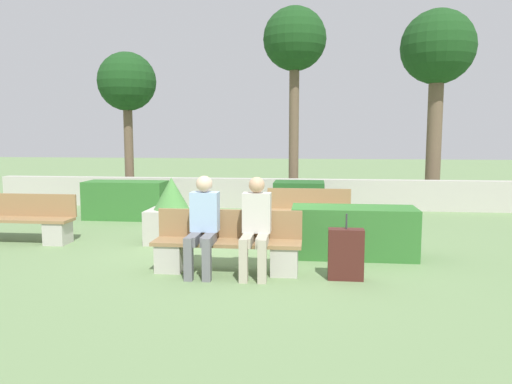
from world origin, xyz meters
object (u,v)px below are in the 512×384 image
Objects in this scene: suitcase at (346,254)px; tree_center_right at (438,53)px; person_seated_woman at (203,220)px; tree_center_left at (295,44)px; person_seated_man at (256,222)px; bench_right_side at (19,224)px; planter_corner_left at (172,214)px; tree_leftmost at (127,84)px; bench_left_side at (309,217)px; bench_front at (227,248)px.

suitcase is 8.99m from tree_center_right.
tree_center_left is at bearing 82.64° from person_seated_woman.
person_seated_woman is (-0.72, 0.00, 0.01)m from person_seated_man.
tree_center_left is at bearing 61.74° from bench_right_side.
tree_center_left reaches higher than planter_corner_left.
tree_leftmost is (-2.66, 5.05, 2.74)m from planter_corner_left.
person_seated_woman is 1.16× the size of planter_corner_left.
tree_leftmost is (0.01, 5.37, 2.92)m from bench_right_side.
tree_center_right is at bearing 46.27° from bench_right_side.
planter_corner_left is (-2.38, -1.09, 0.19)m from bench_left_side.
tree_center_left is at bearing 70.40° from planter_corner_left.
person_seated_man is at bearing -57.90° from tree_leftmost.
tree_center_left reaches higher than bench_right_side.
bench_left_side is at bearing 64.90° from person_seated_woman.
person_seated_man reaches higher than bench_left_side.
tree_center_left is at bearing 84.93° from bench_front.
person_seated_man is at bearing 177.09° from suitcase.
bench_left_side is 5.88m from tree_center_left.
tree_leftmost is at bearing 151.56° from bench_left_side.
planter_corner_left is 8.84m from tree_center_right.
bench_left_side is 7.05m from tree_leftmost.
person_seated_man is 0.32× the size of tree_leftmost.
tree_leftmost is 0.78× the size of tree_center_left.
bench_front is 8.39m from tree_leftmost.
bench_front is at bearing 24.37° from person_seated_woman.
bench_left_side is 1.86× the size of suitcase.
planter_corner_left is 0.28× the size of tree_leftmost.
bench_left_side is 2.62m from planter_corner_left.
person_seated_woman is at bearing -12.79° from bench_right_side.
suitcase is (0.51, -3.05, 0.03)m from bench_left_side.
suitcase is at bearing -5.88° from bench_right_side.
tree_leftmost is at bearing 122.10° from person_seated_man.
tree_leftmost is (-3.95, 6.81, 2.92)m from bench_front.
person_seated_woman is 0.26× the size of tree_center_right.
tree_leftmost is (-5.04, 3.96, 2.93)m from bench_left_side.
tree_center_left is 3.83m from tree_center_right.
bench_front is 1.61m from suitcase.
bench_left_side is at bearing 77.18° from person_seated_man.
planter_corner_left is (2.67, 0.32, 0.17)m from bench_right_side.
planter_corner_left is at bearing -62.22° from tree_leftmost.
tree_center_left is (0.94, 7.29, 3.56)m from person_seated_woman.
bench_right_side is 11.00m from tree_center_right.
person_seated_woman is at bearing 178.14° from suitcase.
tree_leftmost is 4.71m from tree_center_left.
person_seated_woman is at bearing -62.69° from planter_corner_left.
bench_left_side is at bearing 26.16° from bench_right_side.
tree_leftmost is at bearing -175.71° from tree_center_left.
person_seated_man is 0.99× the size of person_seated_woman.
bench_right_side is 6.11m from tree_leftmost.
tree_center_right reaches higher than bench_right_side.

